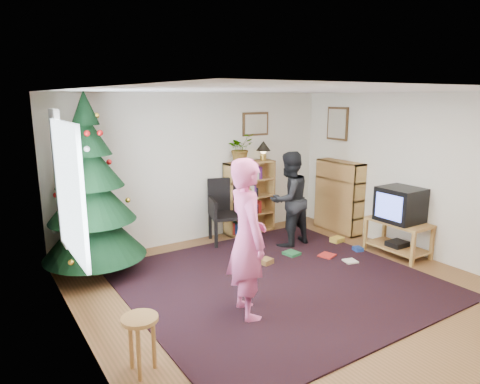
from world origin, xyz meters
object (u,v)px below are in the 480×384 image
christmas_tree (92,201)px  stool (140,330)px  picture_back (256,124)px  bookshelf_right (339,196)px  bookshelf_back (249,196)px  picture_right (338,124)px  potted_plant (240,148)px  person_standing (247,239)px  armchair (224,208)px  table_lamp (263,147)px  person_by_chair (289,199)px  crt_tv (400,204)px  tv_stand (398,235)px

christmas_tree → stool: 2.55m
picture_back → bookshelf_right: size_ratio=0.42×
bookshelf_back → bookshelf_right: size_ratio=1.00×
picture_right → potted_plant: size_ratio=1.18×
bookshelf_right → stool: bookshelf_right is taller
person_standing → armchair: bearing=-12.6°
bookshelf_back → armchair: size_ratio=1.22×
table_lamp → person_by_chair: bearing=-100.2°
picture_right → crt_tv: 2.02m
picture_back → person_by_chair: size_ratio=0.35×
christmas_tree → table_lamp: christmas_tree is taller
picture_right → bookshelf_back: picture_right is taller
armchair → table_lamp: (0.94, 0.19, 0.96)m
christmas_tree → crt_tv: size_ratio=4.19×
person_standing → person_by_chair: size_ratio=1.15×
bookshelf_back → crt_tv: bearing=-60.2°
table_lamp → stool: bearing=-139.8°
christmas_tree → person_standing: christmas_tree is taller
bookshelf_right → picture_back: bearing=50.4°
christmas_tree → armchair: (2.25, 0.26, -0.47)m
picture_back → armchair: picture_back is taller
picture_back → stool: (-3.35, -3.03, -1.53)m
armchair → stool: armchair is taller
christmas_tree → tv_stand: christmas_tree is taller
stool → person_by_chair: size_ratio=0.35×
crt_tv → person_standing: bearing=-174.5°
picture_back → stool: 4.77m
person_standing → bookshelf_right: bearing=-49.3°
tv_stand → person_by_chair: 1.79m
picture_back → bookshelf_back: size_ratio=0.42×
person_by_chair → table_lamp: table_lamp is taller
potted_plant → armchair: bearing=-157.0°
christmas_tree → armchair: size_ratio=2.36×
christmas_tree → bookshelf_right: 4.33m
crt_tv → stool: 4.48m
table_lamp → tv_stand: bearing=-66.3°
picture_back → potted_plant: picture_back is taller
bookshelf_back → picture_right: bearing=-20.9°
picture_back → table_lamp: 0.44m
bookshelf_right → crt_tv: size_ratio=2.16×
picture_back → potted_plant: (-0.42, -0.14, -0.39)m
armchair → table_lamp: table_lamp is taller
picture_back → armchair: (-0.86, -0.32, -1.37)m
table_lamp → bookshelf_back: bearing=180.0°
armchair → stool: bearing=-114.1°
bookshelf_back → person_standing: bearing=-124.6°
tv_stand → potted_plant: 2.96m
christmas_tree → armchair: christmas_tree is taller
crt_tv → person_by_chair: bearing=132.3°
person_by_chair → picture_back: bearing=-101.2°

